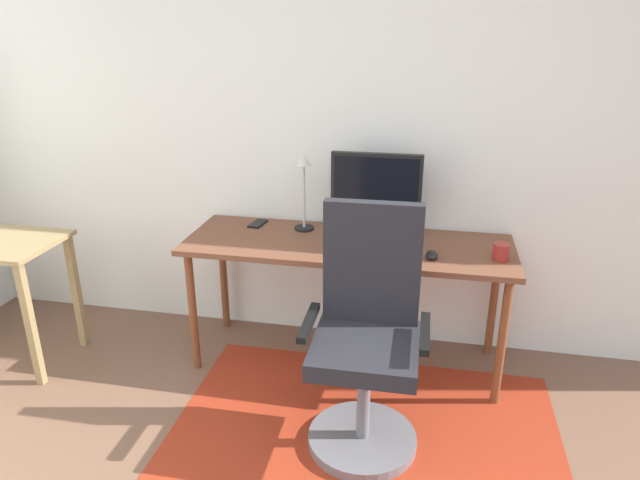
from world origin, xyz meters
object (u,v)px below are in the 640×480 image
at_px(monitor, 376,187).
at_px(office_chair, 366,349).
at_px(coffee_cup, 501,252).
at_px(computer_mouse, 432,255).
at_px(desk_lamp, 304,183).
at_px(desk, 347,254).
at_px(keyboard, 372,255).
at_px(cell_phone, 258,224).

relative_size(monitor, office_chair, 0.44).
bearing_deg(coffee_cup, computer_mouse, -173.04).
distance_m(coffee_cup, desk_lamp, 1.10).
bearing_deg(desk_lamp, office_chair, -59.34).
height_order(desk, computer_mouse, computer_mouse).
relative_size(desk, keyboard, 4.05).
height_order(desk_lamp, office_chair, desk_lamp).
distance_m(coffee_cup, cell_phone, 1.36).
distance_m(monitor, desk_lamp, 0.40).
distance_m(desk, office_chair, 0.67).
bearing_deg(keyboard, office_chair, -85.21).
xyz_separation_m(keyboard, cell_phone, (-0.70, 0.35, -0.00)).
height_order(coffee_cup, office_chair, office_chair).
distance_m(monitor, coffee_cup, 0.73).
xyz_separation_m(monitor, office_chair, (0.06, -0.77, -0.53)).
bearing_deg(cell_phone, keyboard, -17.87).
bearing_deg(keyboard, cell_phone, 153.29).
bearing_deg(desk, office_chair, -73.34).
bearing_deg(office_chair, computer_mouse, 61.28).
distance_m(keyboard, office_chair, 0.52).
bearing_deg(keyboard, desk_lamp, 142.03).
bearing_deg(computer_mouse, desk, 163.68).
bearing_deg(keyboard, monitor, 93.44).
xyz_separation_m(monitor, keyboard, (0.02, -0.33, -0.26)).
relative_size(monitor, cell_phone, 3.49).
bearing_deg(monitor, office_chair, -85.79).
xyz_separation_m(coffee_cup, office_chair, (-0.59, -0.53, -0.30)).
bearing_deg(desk_lamp, coffee_cup, -13.10).
relative_size(computer_mouse, office_chair, 0.09).
height_order(desk, cell_phone, cell_phone).
xyz_separation_m(computer_mouse, office_chair, (-0.26, -0.49, -0.27)).
relative_size(desk, computer_mouse, 16.74).
xyz_separation_m(monitor, cell_phone, (-0.68, 0.02, -0.26)).
distance_m(computer_mouse, cell_phone, 1.05).
height_order(monitor, coffee_cup, monitor).
height_order(computer_mouse, office_chair, office_chair).
height_order(keyboard, coffee_cup, coffee_cup).
relative_size(desk_lamp, office_chair, 0.39).
height_order(keyboard, desk_lamp, desk_lamp).
bearing_deg(desk, monitor, 50.68).
height_order(desk, coffee_cup, coffee_cup).
distance_m(keyboard, cell_phone, 0.79).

